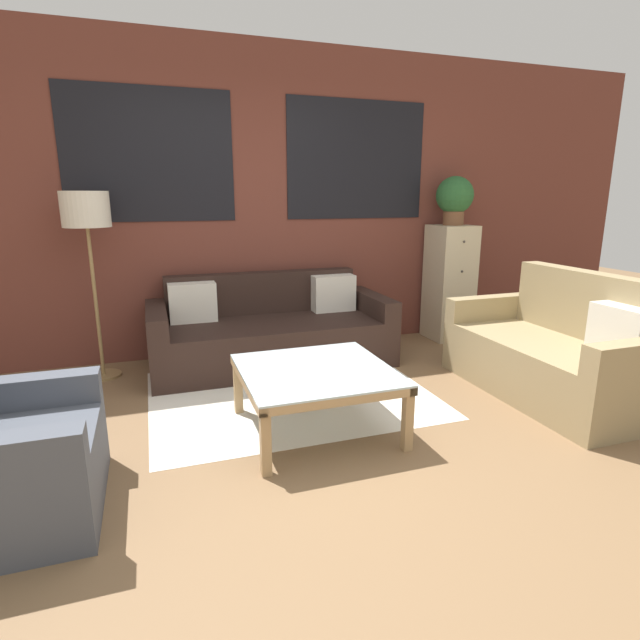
{
  "coord_description": "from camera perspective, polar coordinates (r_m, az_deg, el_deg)",
  "views": [
    {
      "loc": [
        -1.02,
        -2.25,
        1.47
      ],
      "look_at": [
        0.17,
        1.23,
        0.55
      ],
      "focal_mm": 28.0,
      "sensor_mm": 36.0,
      "label": 1
    }
  ],
  "objects": [
    {
      "name": "drawer_cabinet",
      "position": [
        5.37,
        14.55,
        4.14
      ],
      "size": [
        0.4,
        0.43,
        1.18
      ],
      "color": "#C6B793",
      "rests_on": "ground_plane"
    },
    {
      "name": "wall_back_brick",
      "position": [
        4.8,
        -6.84,
        13.21
      ],
      "size": [
        8.4,
        0.09,
        2.8
      ],
      "color": "brown",
      "rests_on": "ground_plane"
    },
    {
      "name": "rug",
      "position": [
        3.85,
        -3.43,
        -8.42
      ],
      "size": [
        2.05,
        1.65,
        0.0
      ],
      "color": "silver",
      "rests_on": "ground_plane"
    },
    {
      "name": "ground_plane",
      "position": [
        2.88,
        4.86,
        -16.75
      ],
      "size": [
        16.0,
        16.0,
        0.0
      ],
      "primitive_type": "plane",
      "color": "brown"
    },
    {
      "name": "potted_plant",
      "position": [
        5.29,
        15.13,
        13.36
      ],
      "size": [
        0.37,
        0.37,
        0.48
      ],
      "color": "brown",
      "rests_on": "drawer_cabinet"
    },
    {
      "name": "floor_lamp",
      "position": [
        4.34,
        -25.13,
        10.4
      ],
      "size": [
        0.36,
        0.36,
        1.5
      ],
      "color": "olive",
      "rests_on": "ground_plane"
    },
    {
      "name": "couch_dark",
      "position": [
        4.48,
        -5.64,
        -1.47
      ],
      "size": [
        2.08,
        0.88,
        0.78
      ],
      "color": "black",
      "rests_on": "ground_plane"
    },
    {
      "name": "settee_vintage",
      "position": [
        4.15,
        25.27,
        -3.6
      ],
      "size": [
        0.8,
        1.58,
        0.92
      ],
      "color": "#99845B",
      "rests_on": "ground_plane"
    },
    {
      "name": "coffee_table",
      "position": [
        3.16,
        -0.48,
        -6.59
      ],
      "size": [
        0.93,
        0.93,
        0.42
      ],
      "color": "silver",
      "rests_on": "ground_plane"
    }
  ]
}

